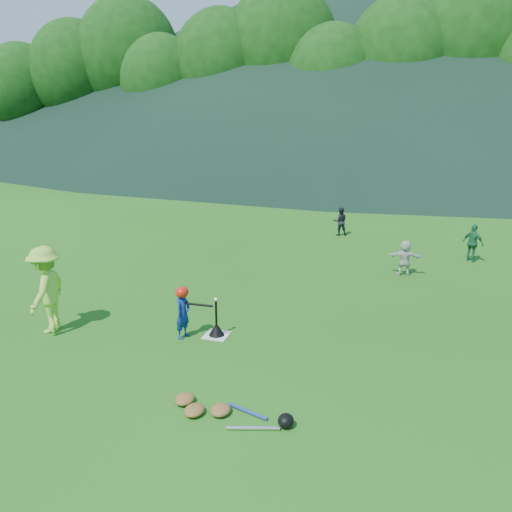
{
  "coord_description": "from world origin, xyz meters",
  "views": [
    {
      "loc": [
        3.33,
        -8.09,
        4.07
      ],
      "look_at": [
        0.0,
        2.5,
        0.9
      ],
      "focal_mm": 35.0,
      "sensor_mm": 36.0,
      "label": 1
    }
  ],
  "objects_px": {
    "fielder_b": "(340,221)",
    "fielder_d": "(405,258)",
    "batter_child": "(183,313)",
    "equipment_pile": "(220,410)",
    "adult_coach": "(46,289)",
    "batting_tee": "(217,329)",
    "home_plate": "(217,335)",
    "fielder_c": "(473,243)"
  },
  "relations": [
    {
      "from": "batter_child",
      "to": "batting_tee",
      "type": "distance_m",
      "value": 0.72
    },
    {
      "from": "equipment_pile",
      "to": "fielder_b",
      "type": "bearing_deg",
      "value": 89.84
    },
    {
      "from": "batter_child",
      "to": "fielder_c",
      "type": "distance_m",
      "value": 9.08
    },
    {
      "from": "batting_tee",
      "to": "equipment_pile",
      "type": "xyz_separation_m",
      "value": [
        1.01,
        -2.39,
        -0.06
      ]
    },
    {
      "from": "adult_coach",
      "to": "batter_child",
      "type": "bearing_deg",
      "value": 87.51
    },
    {
      "from": "equipment_pile",
      "to": "fielder_d",
      "type": "bearing_deg",
      "value": 72.71
    },
    {
      "from": "batting_tee",
      "to": "fielder_c",
      "type": "bearing_deg",
      "value": 53.29
    },
    {
      "from": "adult_coach",
      "to": "fielder_b",
      "type": "relative_size",
      "value": 1.73
    },
    {
      "from": "adult_coach",
      "to": "batting_tee",
      "type": "xyz_separation_m",
      "value": [
        3.18,
        0.74,
        -0.72
      ]
    },
    {
      "from": "adult_coach",
      "to": "fielder_b",
      "type": "bearing_deg",
      "value": 143.25
    },
    {
      "from": "batting_tee",
      "to": "equipment_pile",
      "type": "height_order",
      "value": "batting_tee"
    },
    {
      "from": "adult_coach",
      "to": "fielder_d",
      "type": "relative_size",
      "value": 1.8
    },
    {
      "from": "fielder_d",
      "to": "equipment_pile",
      "type": "bearing_deg",
      "value": 70.22
    },
    {
      "from": "home_plate",
      "to": "batter_child",
      "type": "xyz_separation_m",
      "value": [
        -0.57,
        -0.25,
        0.48
      ]
    },
    {
      "from": "home_plate",
      "to": "adult_coach",
      "type": "distance_m",
      "value": 3.37
    },
    {
      "from": "batter_child",
      "to": "equipment_pile",
      "type": "distance_m",
      "value": 2.69
    },
    {
      "from": "home_plate",
      "to": "adult_coach",
      "type": "bearing_deg",
      "value": -166.94
    },
    {
      "from": "fielder_c",
      "to": "adult_coach",
      "type": "bearing_deg",
      "value": 79.5
    },
    {
      "from": "fielder_b",
      "to": "fielder_d",
      "type": "distance_m",
      "value": 4.56
    },
    {
      "from": "home_plate",
      "to": "fielder_b",
      "type": "distance_m",
      "value": 8.98
    },
    {
      "from": "fielder_d",
      "to": "batting_tee",
      "type": "relative_size",
      "value": 1.38
    },
    {
      "from": "home_plate",
      "to": "equipment_pile",
      "type": "bearing_deg",
      "value": -67.04
    },
    {
      "from": "batter_child",
      "to": "fielder_d",
      "type": "xyz_separation_m",
      "value": [
        3.86,
        5.18,
        -0.02
      ]
    },
    {
      "from": "batting_tee",
      "to": "adult_coach",
      "type": "bearing_deg",
      "value": -166.94
    },
    {
      "from": "fielder_c",
      "to": "fielder_d",
      "type": "bearing_deg",
      "value": 83.52
    },
    {
      "from": "adult_coach",
      "to": "fielder_c",
      "type": "bearing_deg",
      "value": 119.36
    },
    {
      "from": "batter_child",
      "to": "adult_coach",
      "type": "bearing_deg",
      "value": 110.21
    },
    {
      "from": "batter_child",
      "to": "equipment_pile",
      "type": "xyz_separation_m",
      "value": [
        1.58,
        -2.14,
        -0.43
      ]
    },
    {
      "from": "fielder_c",
      "to": "equipment_pile",
      "type": "relative_size",
      "value": 0.6
    },
    {
      "from": "adult_coach",
      "to": "batting_tee",
      "type": "relative_size",
      "value": 2.49
    },
    {
      "from": "fielder_c",
      "to": "equipment_pile",
      "type": "distance_m",
      "value": 10.11
    },
    {
      "from": "home_plate",
      "to": "adult_coach",
      "type": "xyz_separation_m",
      "value": [
        -3.18,
        -0.74,
        0.84
      ]
    },
    {
      "from": "batter_child",
      "to": "adult_coach",
      "type": "distance_m",
      "value": 2.68
    },
    {
      "from": "batter_child",
      "to": "adult_coach",
      "type": "height_order",
      "value": "adult_coach"
    },
    {
      "from": "home_plate",
      "to": "batting_tee",
      "type": "xyz_separation_m",
      "value": [
        0.0,
        0.0,
        0.12
      ]
    },
    {
      "from": "equipment_pile",
      "to": "batting_tee",
      "type": "bearing_deg",
      "value": 112.96
    },
    {
      "from": "home_plate",
      "to": "batter_child",
      "type": "distance_m",
      "value": 0.79
    },
    {
      "from": "home_plate",
      "to": "fielder_c",
      "type": "height_order",
      "value": "fielder_c"
    },
    {
      "from": "home_plate",
      "to": "fielder_b",
      "type": "bearing_deg",
      "value": 83.32
    },
    {
      "from": "adult_coach",
      "to": "equipment_pile",
      "type": "xyz_separation_m",
      "value": [
        4.19,
        -1.65,
        -0.78
      ]
    },
    {
      "from": "fielder_b",
      "to": "fielder_d",
      "type": "relative_size",
      "value": 1.04
    },
    {
      "from": "fielder_c",
      "to": "fielder_b",
      "type": "bearing_deg",
      "value": 10.12
    }
  ]
}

